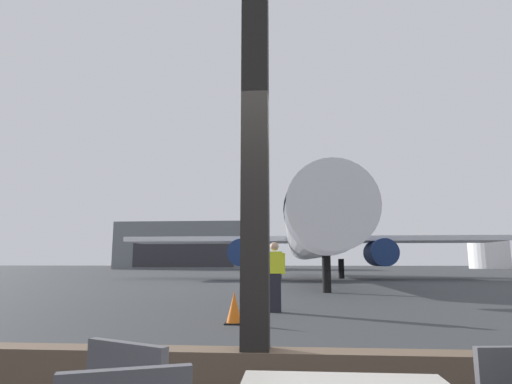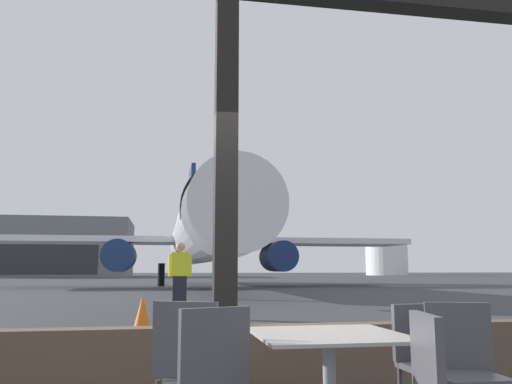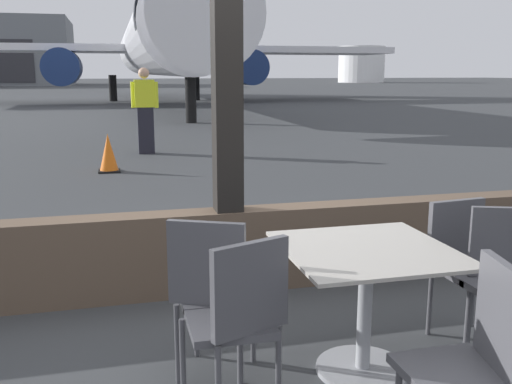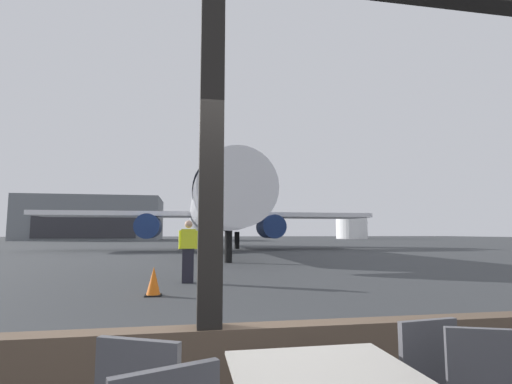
# 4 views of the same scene
# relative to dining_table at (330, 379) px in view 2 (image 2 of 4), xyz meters

# --- Properties ---
(ground_plane) EXTENTS (220.00, 220.00, 0.00)m
(ground_plane) POSITION_rel_dining_table_xyz_m (-0.48, 41.41, -0.46)
(ground_plane) COLOR #383A3D
(window_frame) EXTENTS (8.51, 0.24, 3.94)m
(window_frame) POSITION_rel_dining_table_xyz_m (-0.48, 1.41, 0.94)
(window_frame) COLOR brown
(window_frame) RESTS_ON ground
(dining_table) EXTENTS (0.89, 0.89, 0.72)m
(dining_table) POSITION_rel_dining_table_xyz_m (0.00, 0.00, 0.00)
(dining_table) COLOR #ADA89E
(dining_table) RESTS_ON ground
(cafe_chair_window_left) EXTENTS (0.43, 0.43, 0.87)m
(cafe_chair_window_left) POSITION_rel_dining_table_xyz_m (0.78, 0.25, 0.07)
(cafe_chair_window_left) COLOR #4C4C51
(cafe_chair_window_left) RESTS_ON ground
(cafe_chair_aisle_left) EXTENTS (0.49, 0.49, 0.90)m
(cafe_chair_aisle_left) POSITION_rel_dining_table_xyz_m (0.82, -0.10, 0.09)
(cafe_chair_aisle_left) COLOR #4C4C51
(cafe_chair_aisle_left) RESTS_ON ground
(cafe_chair_aisle_right) EXTENTS (0.51, 0.51, 0.92)m
(cafe_chair_aisle_right) POSITION_rel_dining_table_xyz_m (-0.83, 0.10, 0.09)
(cafe_chair_aisle_right) COLOR #4C4C51
(cafe_chair_aisle_right) RESTS_ON ground
(cafe_chair_side_extra) EXTENTS (0.49, 0.49, 0.91)m
(cafe_chair_side_extra) POSITION_rel_dining_table_xyz_m (-0.76, -0.25, 0.09)
(cafe_chair_side_extra) COLOR #4C4C51
(cafe_chair_side_extra) RESTS_ON ground
(airplane) EXTENTS (27.32, 31.18, 9.91)m
(airplane) POSITION_rel_dining_table_xyz_m (1.26, 28.31, 2.72)
(airplane) COLOR silver
(airplane) RESTS_ON ground
(ground_crew_worker) EXTENTS (0.54, 0.26, 1.74)m
(ground_crew_worker) POSITION_rel_dining_table_xyz_m (-0.63, 9.20, 0.44)
(ground_crew_worker) COLOR black
(ground_crew_worker) RESTS_ON ground
(traffic_cone) EXTENTS (0.36, 0.36, 0.64)m
(traffic_cone) POSITION_rel_dining_table_xyz_m (-1.38, 7.11, -0.15)
(traffic_cone) COLOR orange
(traffic_cone) RESTS_ON ground
(distant_hangar) EXTENTS (25.36, 16.09, 8.35)m
(distant_hangar) POSITION_rel_dining_table_xyz_m (-18.74, 78.75, 3.71)
(distant_hangar) COLOR slate
(distant_hangar) RESTS_ON ground
(fuel_storage_tank) EXTENTS (7.38, 7.38, 5.70)m
(fuel_storage_tank) POSITION_rel_dining_table_xyz_m (38.24, 84.46, 2.39)
(fuel_storage_tank) COLOR white
(fuel_storage_tank) RESTS_ON ground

